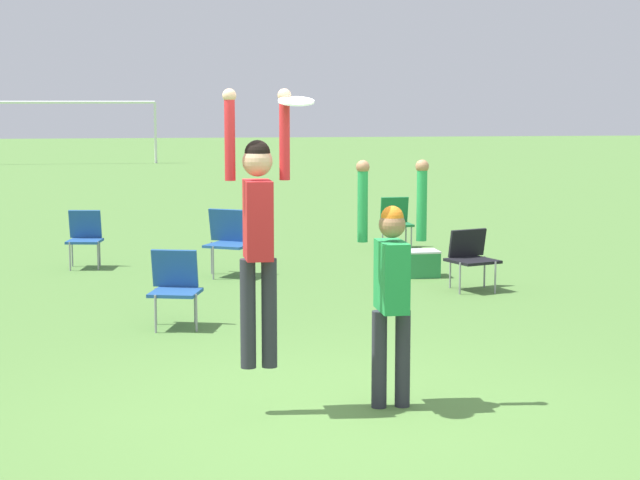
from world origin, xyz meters
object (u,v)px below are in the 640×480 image
person_jumping (258,222)px  frisbee (296,101)px  camping_chair_0 (229,237)px  person_defending (392,279)px  camping_chair_3 (85,234)px  camping_chair_2 (471,255)px  camping_chair_4 (175,283)px  camping_chair_1 (396,219)px  cooler_box (422,263)px

person_jumping → frisbee: bearing=-117.9°
camping_chair_0 → person_jumping: bearing=118.2°
person_defending → camping_chair_3: bearing=-160.0°
person_defending → person_jumping: bearing=-90.0°
camping_chair_2 → frisbee: bearing=41.0°
frisbee → camping_chair_4: bearing=104.2°
person_jumping → camping_chair_2: 6.01m
camping_chair_1 → camping_chair_2: (0.11, -3.90, -0.03)m
person_defending → camping_chair_4: 3.72m
person_defending → cooler_box: person_defending is taller
frisbee → camping_chair_1: size_ratio=0.33×
person_defending → camping_chair_0: person_defending is taller
camping_chair_3 → camping_chair_4: (1.23, -4.25, -0.01)m
person_jumping → cooler_box: (2.78, 6.08, -1.31)m
person_defending → camping_chair_1: person_defending is taller
person_defending → camping_chair_2: (2.11, 4.99, -0.57)m
person_jumping → camping_chair_2: person_jumping is taller
frisbee → camping_chair_0: (-0.09, 6.73, -1.87)m
frisbee → camping_chair_3: size_ratio=0.33×
frisbee → cooler_box: bearing=68.1°
camping_chair_4 → camping_chair_2: bearing=-140.2°
camping_chair_2 → person_defending: bearing=47.2°
camping_chair_0 → cooler_box: 2.67m
person_jumping → camping_chair_0: person_jumping is taller
camping_chair_4 → cooler_box: 4.37m
camping_chair_1 → camping_chair_3: bearing=11.9°
frisbee → camping_chair_2: 6.21m
camping_chair_2 → cooler_box: camping_chair_2 is taller
frisbee → cooler_box: frisbee is taller
person_jumping → camping_chair_1: person_jumping is taller
camping_chair_2 → camping_chair_4: (-3.75, -1.70, 0.02)m
person_defending → camping_chair_0: 6.65m
person_defending → camping_chair_1: size_ratio=2.36×
cooler_box → person_defending: bearing=-106.0°
camping_chair_4 → cooler_box: (3.38, 2.76, -0.29)m
camping_chair_0 → camping_chair_1: camping_chair_0 is taller
frisbee → camping_chair_2: bearing=60.8°
person_defending → camping_chair_3: size_ratio=2.37×
camping_chair_2 → camping_chair_4: size_ratio=0.93×
person_defending → frisbee: size_ratio=7.26×
person_jumping → frisbee: size_ratio=7.92×
camping_chair_1 → camping_chair_4: 6.68m
camping_chair_1 → camping_chair_4: (-3.63, -5.60, -0.01)m
frisbee → camping_chair_2: frisbee is taller
person_jumping → camping_chair_4: size_ratio=2.62×
person_jumping → camping_chair_1: bearing=-19.7°
person_defending → cooler_box: (1.74, 6.06, -0.84)m
person_defending → camping_chair_3: person_defending is taller
camping_chair_1 → camping_chair_2: 3.91m
camping_chair_3 → person_defending: bearing=120.4°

